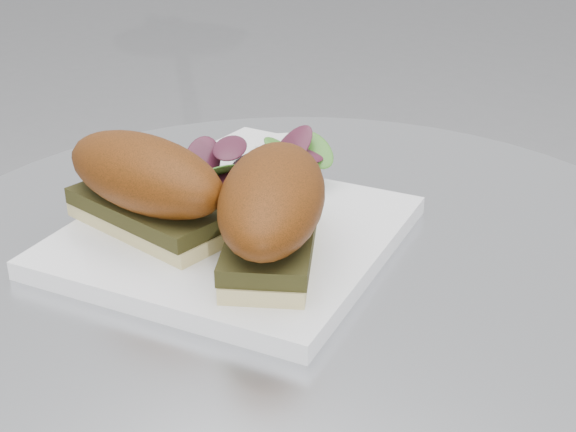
% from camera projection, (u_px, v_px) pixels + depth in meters
% --- Properties ---
extents(plate, '(0.30, 0.30, 0.02)m').
position_uv_depth(plate, '(233.00, 236.00, 0.68)').
color(plate, white).
rests_on(plate, table).
extents(sandwich_left, '(0.18, 0.09, 0.08)m').
position_uv_depth(sandwich_left, '(145.00, 183.00, 0.66)').
color(sandwich_left, '#D0C082').
rests_on(sandwich_left, plate).
extents(sandwich_right, '(0.16, 0.20, 0.08)m').
position_uv_depth(sandwich_right, '(273.00, 207.00, 0.62)').
color(sandwich_right, '#D0C082').
rests_on(sandwich_right, plate).
extents(salad, '(0.12, 0.12, 0.05)m').
position_uv_depth(salad, '(255.00, 163.00, 0.74)').
color(salad, '#44832A').
rests_on(salad, plate).
extents(napkin, '(0.13, 0.13, 0.02)m').
position_uv_depth(napkin, '(263.00, 159.00, 0.84)').
color(napkin, white).
rests_on(napkin, table).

